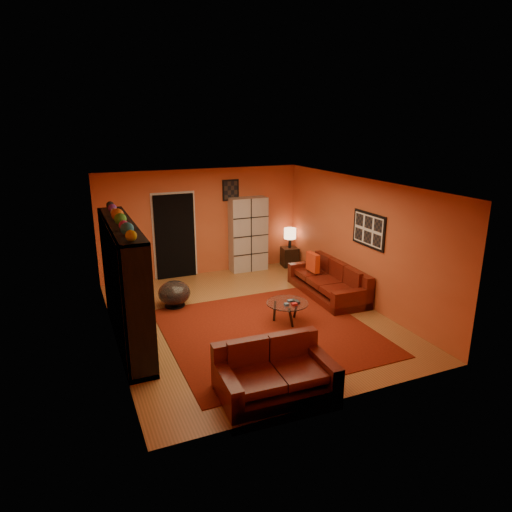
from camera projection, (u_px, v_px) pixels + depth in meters
name	position (u px, v px, depth m)	size (l,w,h in m)	color
floor	(249.00, 318.00, 8.89)	(6.00, 6.00, 0.00)	brown
ceiling	(248.00, 184.00, 8.15)	(6.00, 6.00, 0.00)	white
wall_back	(202.00, 222.00, 11.16)	(6.00, 6.00, 0.00)	#C5512B
wall_front	(337.00, 314.00, 5.88)	(6.00, 6.00, 0.00)	#C5512B
wall_left	(110.00, 271.00, 7.57)	(6.00, 6.00, 0.00)	#C5512B
wall_right	(360.00, 241.00, 9.46)	(6.00, 6.00, 0.00)	#C5512B
rug	(268.00, 331.00, 8.31)	(3.60, 3.60, 0.01)	#5A130A
doorway	(175.00, 237.00, 10.94)	(0.95, 0.10, 2.04)	black
wall_art_right	(369.00, 230.00, 9.10)	(0.03, 1.00, 0.70)	black
wall_art_back	(231.00, 190.00, 11.21)	(0.42, 0.03, 0.52)	black
entertainment_unit	(125.00, 283.00, 7.73)	(0.45, 3.00, 2.10)	black
tv	(128.00, 285.00, 7.78)	(0.13, 1.00, 0.57)	black
sofa	(331.00, 282.00, 10.02)	(0.98, 2.22, 0.85)	#4C0F0A
loveseat	(274.00, 372.00, 6.45)	(1.66, 1.04, 0.85)	#4C0F0A
throw_pillow	(313.00, 262.00, 10.27)	(0.12, 0.42, 0.42)	red
coffee_table	(287.00, 305.00, 8.60)	(0.79, 0.79, 0.40)	silver
storage_cabinet	(248.00, 234.00, 11.52)	(0.93, 0.42, 1.87)	#B6B0A8
bowl_chair	(174.00, 293.00, 9.36)	(0.66, 0.66, 0.54)	black
side_table	(289.00, 257.00, 12.00)	(0.40, 0.40, 0.50)	black
table_lamp	(290.00, 234.00, 11.83)	(0.31, 0.31, 0.52)	black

